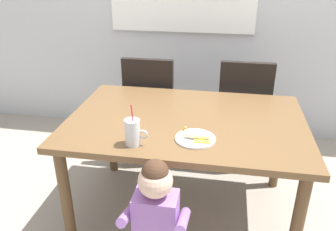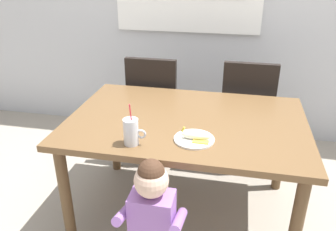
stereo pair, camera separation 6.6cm
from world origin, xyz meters
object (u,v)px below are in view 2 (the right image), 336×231
dining_chair_left (155,102)px  toddler_standing (152,213)px  snack_plate (194,139)px  dining_table (186,131)px  dining_chair_right (247,108)px  milk_cup (131,133)px  peeled_banana (197,136)px

dining_chair_left → toddler_standing: 1.40m
dining_chair_left → snack_plate: 1.11m
dining_table → dining_chair_right: 0.86m
dining_table → dining_chair_left: (-0.39, 0.71, -0.12)m
dining_table → snack_plate: snack_plate is taller
dining_chair_right → milk_cup: (-0.64, -1.13, 0.28)m
snack_plate → peeled_banana: 0.03m
dining_chair_right → dining_chair_left: bearing=3.2°
dining_table → milk_cup: bearing=-123.0°
dining_chair_left → dining_chair_right: bearing=-176.8°
milk_cup → peeled_banana: (0.35, 0.10, -0.04)m
toddler_standing → milk_cup: 0.44m
dining_chair_left → dining_chair_right: size_ratio=1.00×
dining_chair_right → peeled_banana: 1.10m
dining_table → dining_chair_right: dining_chair_right is taller
snack_plate → dining_chair_right: bearing=73.1°
dining_table → peeled_banana: peeled_banana is taller
toddler_standing → snack_plate: size_ratio=3.64×
toddler_standing → snack_plate: bearing=68.9°
toddler_standing → milk_cup: size_ratio=3.33×
peeled_banana → dining_chair_left: bearing=116.5°
dining_chair_left → snack_plate: dining_chair_left is taller
snack_plate → milk_cup: bearing=-161.3°
dining_chair_left → milk_cup: size_ratio=3.82×
dining_chair_left → dining_chair_right: same height
milk_cup → toddler_standing: bearing=-56.6°
dining_chair_left → milk_cup: 1.13m
toddler_standing → snack_plate: toddler_standing is taller
dining_table → toddler_standing: 0.67m
dining_chair_right → toddler_standing: bearing=71.9°
dining_table → milk_cup: (-0.25, -0.38, 0.16)m
dining_chair_left → peeled_banana: (0.49, -0.98, 0.24)m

